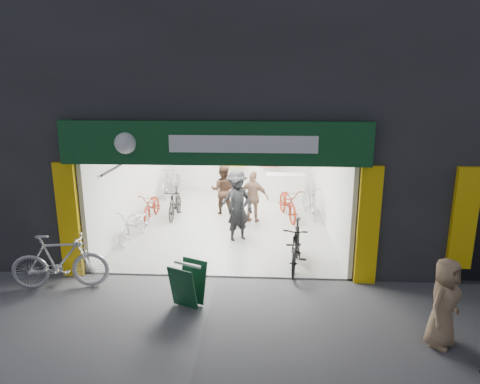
# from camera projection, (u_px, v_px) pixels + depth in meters

# --- Properties ---
(ground) EXTENTS (60.00, 60.00, 0.00)m
(ground) POSITION_uv_depth(u_px,v_px,m) (217.00, 277.00, 9.61)
(ground) COLOR #56565B
(ground) RESTS_ON ground
(building) EXTENTS (17.00, 10.27, 8.00)m
(building) POSITION_uv_depth(u_px,v_px,m) (262.00, 80.00, 13.29)
(building) COLOR #232326
(building) RESTS_ON ground
(bike_left_front) EXTENTS (0.92, 1.80, 0.90)m
(bike_left_front) POSITION_uv_depth(u_px,v_px,m) (135.00, 224.00, 11.77)
(bike_left_front) COLOR silver
(bike_left_front) RESTS_ON ground
(bike_left_midfront) EXTENTS (0.50, 1.66, 0.99)m
(bike_left_midfront) POSITION_uv_depth(u_px,v_px,m) (175.00, 203.00, 13.63)
(bike_left_midfront) COLOR black
(bike_left_midfront) RESTS_ON ground
(bike_left_midback) EXTENTS (0.60, 1.69, 0.89)m
(bike_left_midback) POSITION_uv_depth(u_px,v_px,m) (152.00, 206.00, 13.51)
(bike_left_midback) COLOR maroon
(bike_left_midback) RESTS_ON ground
(bike_left_back) EXTENTS (0.82, 2.03, 1.19)m
(bike_left_back) POSITION_uv_depth(u_px,v_px,m) (172.00, 181.00, 16.27)
(bike_left_back) COLOR #A2A2A6
(bike_left_back) RESTS_ON ground
(bike_right_front) EXTENTS (0.81, 1.96, 1.14)m
(bike_right_front) POSITION_uv_depth(u_px,v_px,m) (296.00, 245.00, 9.94)
(bike_right_front) COLOR black
(bike_right_front) RESTS_ON ground
(bike_right_mid) EXTENTS (1.06, 2.06, 1.03)m
(bike_right_mid) POSITION_uv_depth(u_px,v_px,m) (288.00, 203.00, 13.60)
(bike_right_mid) COLOR maroon
(bike_right_mid) RESTS_ON ground
(bike_right_back) EXTENTS (0.76, 1.88, 1.10)m
(bike_right_back) POSITION_uv_depth(u_px,v_px,m) (309.00, 200.00, 13.76)
(bike_right_back) COLOR #B3B3B8
(bike_right_back) RESTS_ON ground
(parked_bike) EXTENTS (2.07, 0.88, 1.21)m
(parked_bike) POSITION_uv_depth(u_px,v_px,m) (60.00, 261.00, 8.97)
(parked_bike) COLOR #B5B5BA
(parked_bike) RESTS_ON ground
(customer_a) EXTENTS (0.79, 0.72, 1.80)m
(customer_a) POSITION_uv_depth(u_px,v_px,m) (239.00, 210.00, 11.58)
(customer_a) COLOR black
(customer_a) RESTS_ON ground
(customer_b) EXTENTS (0.83, 0.67, 1.64)m
(customer_b) POSITION_uv_depth(u_px,v_px,m) (223.00, 190.00, 13.98)
(customer_b) COLOR #372319
(customer_b) RESTS_ON ground
(customer_c) EXTENTS (1.30, 1.16, 1.75)m
(customer_c) POSITION_uv_depth(u_px,v_px,m) (237.00, 200.00, 12.65)
(customer_c) COLOR black
(customer_c) RESTS_ON ground
(customer_d) EXTENTS (1.03, 0.62, 1.63)m
(customer_d) POSITION_uv_depth(u_px,v_px,m) (253.00, 197.00, 13.10)
(customer_d) COLOR #8C6851
(customer_d) RESTS_ON ground
(pedestrian_near) EXTENTS (0.87, 0.87, 1.53)m
(pedestrian_near) POSITION_uv_depth(u_px,v_px,m) (444.00, 303.00, 6.98)
(pedestrian_near) COLOR #9C7B5B
(pedestrian_near) RESTS_ON ground
(sandwich_board) EXTENTS (0.74, 0.75, 0.87)m
(sandwich_board) POSITION_uv_depth(u_px,v_px,m) (188.00, 283.00, 8.28)
(sandwich_board) COLOR #0E391F
(sandwich_board) RESTS_ON ground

